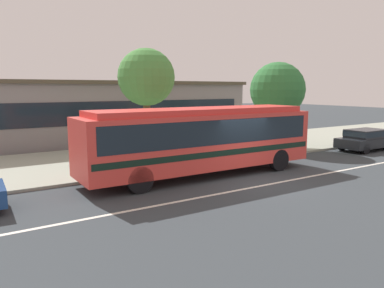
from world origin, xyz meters
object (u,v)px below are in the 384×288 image
(pedestrian_waiting_near_sign, at_px, (231,140))
(street_tree_near_stop, at_px, (146,78))
(bus_stop_sign, at_px, (247,126))
(pedestrian_walking_along_curb, at_px, (256,138))
(street_tree_mid_block, at_px, (277,90))
(sedan_far_ahead, at_px, (367,139))
(transit_bus, at_px, (201,137))

(pedestrian_waiting_near_sign, bearing_deg, street_tree_near_stop, 139.85)
(bus_stop_sign, height_order, street_tree_near_stop, street_tree_near_stop)
(pedestrian_walking_along_curb, height_order, street_tree_near_stop, street_tree_near_stop)
(pedestrian_walking_along_curb, relative_size, street_tree_mid_block, 0.31)
(sedan_far_ahead, relative_size, street_tree_mid_block, 0.81)
(sedan_far_ahead, relative_size, pedestrian_walking_along_curb, 2.60)
(pedestrian_waiting_near_sign, height_order, street_tree_mid_block, street_tree_mid_block)
(pedestrian_walking_along_curb, xyz_separation_m, street_tree_mid_block, (3.10, 1.57, 2.59))
(pedestrian_waiting_near_sign, bearing_deg, transit_bus, -148.57)
(pedestrian_waiting_near_sign, bearing_deg, pedestrian_walking_along_curb, -0.30)
(street_tree_near_stop, bearing_deg, street_tree_mid_block, -9.05)
(sedan_far_ahead, bearing_deg, bus_stop_sign, 166.23)
(sedan_far_ahead, height_order, pedestrian_waiting_near_sign, pedestrian_waiting_near_sign)
(bus_stop_sign, distance_m, street_tree_near_stop, 5.90)
(pedestrian_walking_along_curb, relative_size, bus_stop_sign, 0.63)
(street_tree_mid_block, bearing_deg, bus_stop_sign, -157.97)
(pedestrian_waiting_near_sign, bearing_deg, bus_stop_sign, 3.63)
(sedan_far_ahead, height_order, bus_stop_sign, bus_stop_sign)
(transit_bus, height_order, pedestrian_walking_along_curb, transit_bus)
(street_tree_near_stop, bearing_deg, pedestrian_waiting_near_sign, -40.15)
(bus_stop_sign, xyz_separation_m, street_tree_near_stop, (-4.55, 2.80, 2.51))
(pedestrian_waiting_near_sign, xyz_separation_m, pedestrian_walking_along_curb, (1.73, -0.01, -0.05))
(transit_bus, height_order, sedan_far_ahead, transit_bus)
(pedestrian_walking_along_curb, bearing_deg, transit_bus, -158.46)
(street_tree_near_stop, bearing_deg, bus_stop_sign, -31.65)
(transit_bus, relative_size, street_tree_mid_block, 2.02)
(transit_bus, relative_size, pedestrian_waiting_near_sign, 6.22)
(sedan_far_ahead, xyz_separation_m, pedestrian_walking_along_curb, (-7.34, 1.86, 0.34))
(street_tree_near_stop, relative_size, street_tree_mid_block, 1.09)
(sedan_far_ahead, xyz_separation_m, bus_stop_sign, (-7.92, 1.94, 1.05))
(bus_stop_sign, bearing_deg, pedestrian_waiting_near_sign, -176.37)
(street_tree_near_stop, xyz_separation_m, street_tree_mid_block, (8.24, -1.31, -0.63))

